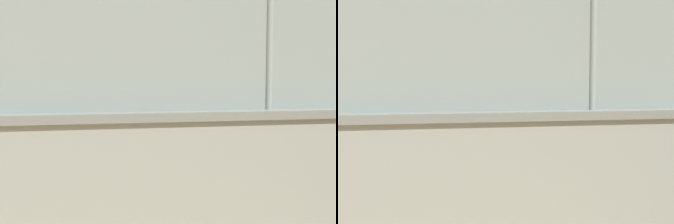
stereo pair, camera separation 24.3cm
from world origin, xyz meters
The scene contains 5 objects.
ground_plane centered at (0.00, 0.00, 0.00)m, with size 260.00×260.00×0.00m, color tan.
perimeter_wall centered at (2.82, 13.05, 0.86)m, with size 22.49×1.12×1.71m.
player_foreground_swinging centered at (3.88, 8.96, 0.91)m, with size 0.72×1.03×1.54m.
player_crossing_court centered at (-3.20, -1.94, 0.86)m, with size 1.17×0.68×1.47m.
player_at_service_line centered at (-1.06, 2.26, 1.00)m, with size 0.87×1.08×1.69m.
Camera 1 is at (3.24, 17.15, 2.04)m, focal length 50.19 mm.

